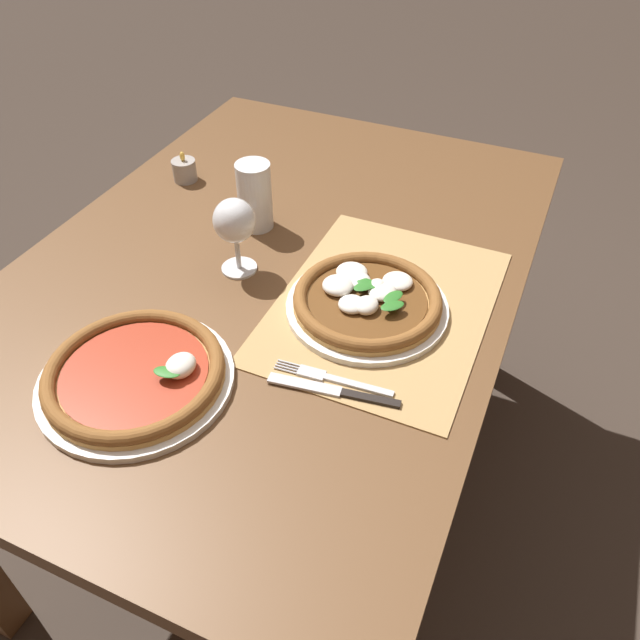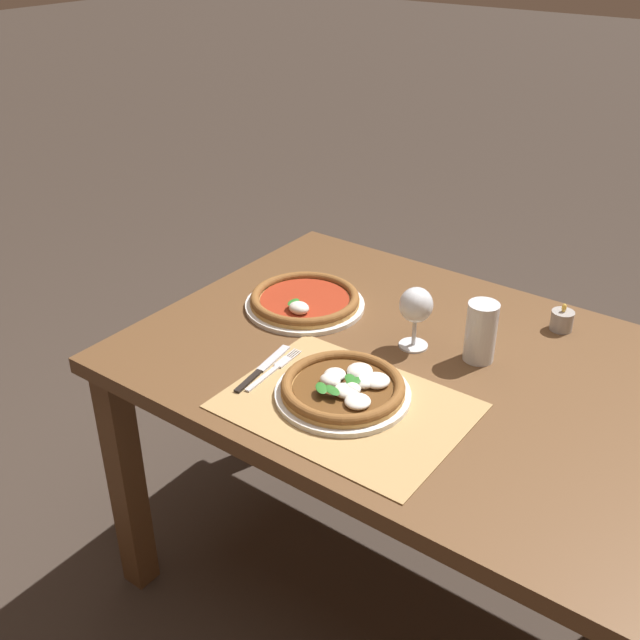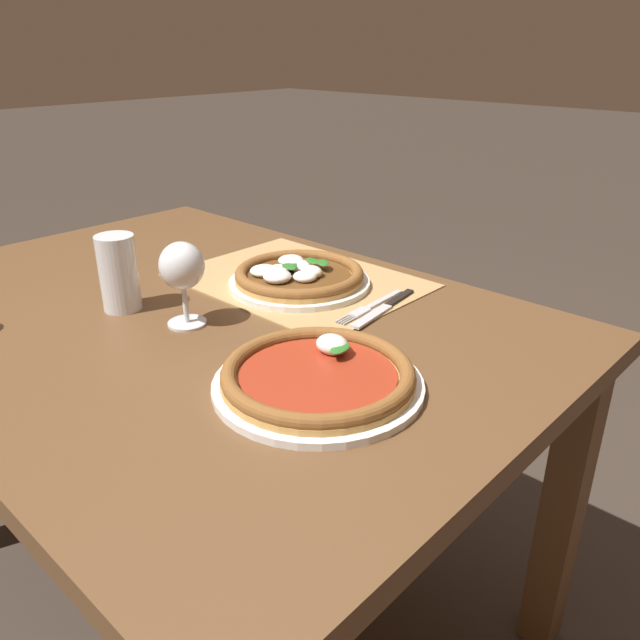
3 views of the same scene
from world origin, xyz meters
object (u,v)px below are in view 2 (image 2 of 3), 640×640
object	(u,v)px
wine_glass	(416,307)
pint_glass	(481,333)
pizza_far	(305,301)
knife	(263,368)
fork	(274,369)
votive_candle	(562,321)
pizza_near	(344,388)

from	to	relation	value
wine_glass	pint_glass	world-z (taller)	wine_glass
pizza_far	wine_glass	xyz separation A→B (m)	(0.33, -0.00, 0.09)
pizza_far	knife	size ratio (longest dim) A/B	1.46
pint_glass	wine_glass	bearing A→B (deg)	-164.93
fork	votive_candle	size ratio (longest dim) A/B	2.79
pizza_far	pint_glass	bearing A→B (deg)	4.49
votive_candle	fork	bearing A→B (deg)	-128.58
pizza_near	knife	bearing A→B (deg)	-173.99
pizza_far	fork	size ratio (longest dim) A/B	1.56
fork	votive_candle	bearing A→B (deg)	51.42
wine_glass	pint_glass	size ratio (longest dim) A/B	1.07
wine_glass	knife	xyz separation A→B (m)	(-0.22, -0.29, -0.10)
pizza_near	fork	bearing A→B (deg)	-176.66
pizza_near	wine_glass	size ratio (longest dim) A/B	1.89
pizza_far	knife	world-z (taller)	pizza_far
knife	wine_glass	bearing A→B (deg)	52.74
fork	pint_glass	bearing A→B (deg)	42.72
pizza_far	knife	distance (m)	0.31
wine_glass	fork	distance (m)	0.36
pizza_near	pizza_far	xyz separation A→B (m)	(-0.31, 0.27, -0.00)
pint_glass	fork	world-z (taller)	pint_glass
votive_candle	knife	bearing A→B (deg)	-129.46
pint_glass	votive_candle	size ratio (longest dim) A/B	2.01
pint_glass	fork	bearing A→B (deg)	-137.28
pizza_near	fork	world-z (taller)	pizza_near
pizza_far	knife	xyz separation A→B (m)	(0.11, -0.30, -0.01)
pizza_near	wine_glass	world-z (taller)	wine_glass
pizza_near	pint_glass	bearing A→B (deg)	62.27
fork	knife	xyz separation A→B (m)	(-0.02, -0.01, 0.00)
fork	pizza_near	bearing A→B (deg)	3.34
pizza_near	votive_candle	world-z (taller)	votive_candle
pizza_near	pint_glass	distance (m)	0.36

